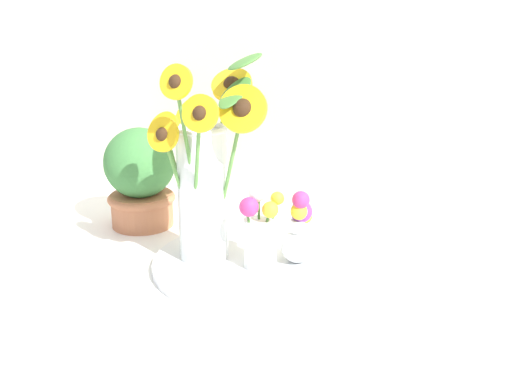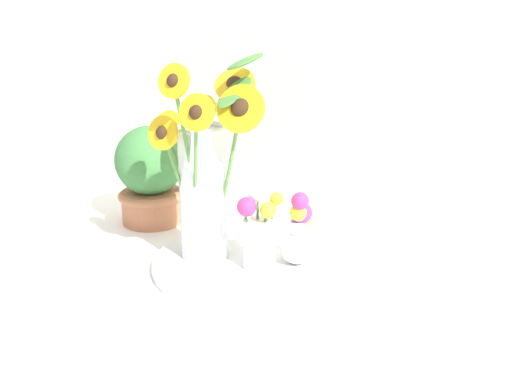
% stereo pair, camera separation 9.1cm
% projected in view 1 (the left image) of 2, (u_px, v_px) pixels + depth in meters
% --- Properties ---
extents(ground_plane, '(6.00, 6.00, 0.00)m').
position_uv_depth(ground_plane, '(244.00, 283.00, 1.13)').
color(ground_plane, white).
extents(serving_tray, '(0.41, 0.41, 0.02)m').
position_uv_depth(serving_tray, '(256.00, 263.00, 1.19)').
color(serving_tray, silver).
rests_on(serving_tray, ground_plane).
extents(mason_jar_sunflowers, '(0.27, 0.21, 0.41)m').
position_uv_depth(mason_jar_sunflowers, '(204.00, 173.00, 1.15)').
color(mason_jar_sunflowers, silver).
rests_on(mason_jar_sunflowers, serving_tray).
extents(vase_small_center, '(0.07, 0.09, 0.16)m').
position_uv_depth(vase_small_center, '(260.00, 233.00, 1.14)').
color(vase_small_center, white).
rests_on(vase_small_center, serving_tray).
extents(vase_bulb_right, '(0.06, 0.06, 0.15)m').
position_uv_depth(vase_bulb_right, '(299.00, 231.00, 1.16)').
color(vase_bulb_right, white).
rests_on(vase_bulb_right, serving_tray).
extents(potted_plant, '(0.16, 0.16, 0.23)m').
position_uv_depth(potted_plant, '(140.00, 177.00, 1.38)').
color(potted_plant, '#B7704C').
rests_on(potted_plant, ground_plane).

